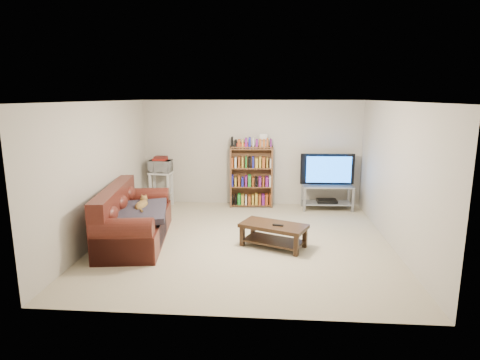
# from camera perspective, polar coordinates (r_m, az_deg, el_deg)

# --- Properties ---
(floor) EXTENTS (5.00, 5.00, 0.00)m
(floor) POSITION_cam_1_polar(r_m,az_deg,el_deg) (7.12, 0.56, -8.58)
(floor) COLOR beige
(floor) RESTS_ON ground
(ceiling) EXTENTS (5.00, 5.00, 0.00)m
(ceiling) POSITION_cam_1_polar(r_m,az_deg,el_deg) (6.67, 0.60, 11.12)
(ceiling) COLOR white
(ceiling) RESTS_ON ground
(wall_back) EXTENTS (5.00, 0.00, 5.00)m
(wall_back) POSITION_cam_1_polar(r_m,az_deg,el_deg) (9.26, 1.62, 3.86)
(wall_back) COLOR beige
(wall_back) RESTS_ON ground
(wall_front) EXTENTS (5.00, 0.00, 5.00)m
(wall_front) POSITION_cam_1_polar(r_m,az_deg,el_deg) (4.37, -1.61, -5.23)
(wall_front) COLOR beige
(wall_front) RESTS_ON ground
(wall_left) EXTENTS (0.00, 5.00, 5.00)m
(wall_left) POSITION_cam_1_polar(r_m,az_deg,el_deg) (7.39, -19.15, 1.18)
(wall_left) COLOR beige
(wall_left) RESTS_ON ground
(wall_right) EXTENTS (0.00, 5.00, 5.00)m
(wall_right) POSITION_cam_1_polar(r_m,az_deg,el_deg) (7.09, 21.20, 0.59)
(wall_right) COLOR beige
(wall_right) RESTS_ON ground
(sofa) EXTENTS (1.26, 2.35, 0.96)m
(sofa) POSITION_cam_1_polar(r_m,az_deg,el_deg) (7.27, -15.26, -5.81)
(sofa) COLOR #4F1C14
(sofa) RESTS_ON floor
(blanket) EXTENTS (1.09, 1.28, 0.19)m
(blanket) POSITION_cam_1_polar(r_m,az_deg,el_deg) (7.02, -14.10, -4.45)
(blanket) COLOR #2F2A35
(blanket) RESTS_ON sofa
(cat) EXTENTS (0.33, 0.64, 0.18)m
(cat) POSITION_cam_1_polar(r_m,az_deg,el_deg) (7.20, -13.83, -3.54)
(cat) COLOR brown
(cat) RESTS_ON sofa
(coffee_table) EXTENTS (1.21, 0.92, 0.39)m
(coffee_table) POSITION_cam_1_polar(r_m,az_deg,el_deg) (6.78, 4.79, -7.24)
(coffee_table) COLOR black
(coffee_table) RESTS_ON floor
(remote) EXTENTS (0.18, 0.09, 0.02)m
(remote) POSITION_cam_1_polar(r_m,az_deg,el_deg) (6.66, 5.43, -6.41)
(remote) COLOR black
(remote) RESTS_ON coffee_table
(tv_stand) EXTENTS (1.12, 0.54, 0.55)m
(tv_stand) POSITION_cam_1_polar(r_m,az_deg,el_deg) (9.12, 12.28, -1.82)
(tv_stand) COLOR #999EA3
(tv_stand) RESTS_ON floor
(television) EXTENTS (1.19, 0.20, 0.69)m
(television) POSITION_cam_1_polar(r_m,az_deg,el_deg) (9.02, 12.42, 1.41)
(television) COLOR black
(television) RESTS_ON tv_stand
(dvd_player) EXTENTS (0.45, 0.33, 0.06)m
(dvd_player) POSITION_cam_1_polar(r_m,az_deg,el_deg) (9.17, 12.23, -2.93)
(dvd_player) COLOR black
(dvd_player) RESTS_ON tv_stand
(bookshelf) EXTENTS (0.98, 0.35, 1.39)m
(bookshelf) POSITION_cam_1_polar(r_m,az_deg,el_deg) (9.09, 1.61, 0.61)
(bookshelf) COLOR brown
(bookshelf) RESTS_ON floor
(shelf_clutter) EXTENTS (0.71, 0.25, 0.28)m
(shelf_clutter) POSITION_cam_1_polar(r_m,az_deg,el_deg) (8.98, 2.27, 5.49)
(shelf_clutter) COLOR silver
(shelf_clutter) RESTS_ON bookshelf
(microwave_stand) EXTENTS (0.51, 0.38, 0.79)m
(microwave_stand) POSITION_cam_1_polar(r_m,az_deg,el_deg) (9.34, -11.15, -0.60)
(microwave_stand) COLOR silver
(microwave_stand) RESTS_ON floor
(microwave) EXTENTS (0.50, 0.36, 0.27)m
(microwave) POSITION_cam_1_polar(r_m,az_deg,el_deg) (9.26, -11.25, 1.94)
(microwave) COLOR silver
(microwave) RESTS_ON microwave_stand
(game_boxes) EXTENTS (0.30, 0.27, 0.05)m
(game_boxes) POSITION_cam_1_polar(r_m,az_deg,el_deg) (9.24, -11.29, 2.92)
(game_boxes) COLOR maroon
(game_boxes) RESTS_ON microwave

